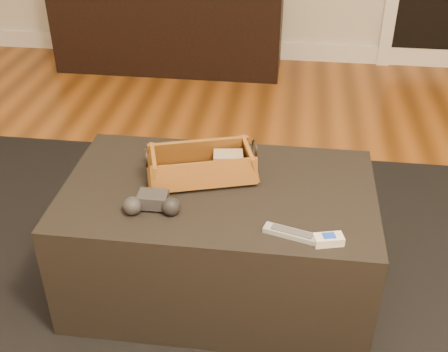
# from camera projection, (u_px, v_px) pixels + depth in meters

# --- Properties ---
(baseboard) EXTENTS (5.00, 0.04, 0.12)m
(baseboard) POSITION_uv_depth(u_px,v_px,m) (258.00, 49.00, 3.91)
(baseboard) COLOR white
(baseboard) RESTS_ON floor
(media_cabinet) EXTENTS (1.46, 0.45, 0.57)m
(media_cabinet) POSITION_uv_depth(u_px,v_px,m) (170.00, 24.00, 3.66)
(media_cabinet) COLOR black
(media_cabinet) RESTS_ON floor
(area_rug) EXTENTS (2.60, 2.00, 0.01)m
(area_rug) POSITION_uv_depth(u_px,v_px,m) (217.00, 295.00, 1.99)
(area_rug) COLOR black
(area_rug) RESTS_ON floor
(ottoman) EXTENTS (1.00, 0.60, 0.42)m
(ottoman) POSITION_uv_depth(u_px,v_px,m) (219.00, 239.00, 1.91)
(ottoman) COLOR black
(ottoman) RESTS_ON area_rug
(tv_remote) EXTENTS (0.19, 0.11, 0.02)m
(tv_remote) POSITION_uv_depth(u_px,v_px,m) (197.00, 174.00, 1.82)
(tv_remote) COLOR black
(tv_remote) RESTS_ON wicker_basket
(cloth_bundle) EXTENTS (0.11, 0.08, 0.05)m
(cloth_bundle) POSITION_uv_depth(u_px,v_px,m) (228.00, 160.00, 1.86)
(cloth_bundle) COLOR tan
(cloth_bundle) RESTS_ON wicker_basket
(wicker_basket) EXTENTS (0.39, 0.28, 0.12)m
(wicker_basket) POSITION_uv_depth(u_px,v_px,m) (202.00, 166.00, 1.83)
(wicker_basket) COLOR #9F6123
(wicker_basket) RESTS_ON ottoman
(game_controller) EXTENTS (0.18, 0.10, 0.06)m
(game_controller) POSITION_uv_depth(u_px,v_px,m) (152.00, 204.00, 1.68)
(game_controller) COLOR #29292B
(game_controller) RESTS_ON ottoman
(silver_remote) EXTENTS (0.17, 0.08, 0.02)m
(silver_remote) POSITION_uv_depth(u_px,v_px,m) (292.00, 234.00, 1.59)
(silver_remote) COLOR #A8ABAF
(silver_remote) RESTS_ON ottoman
(cream_gadget) EXTENTS (0.09, 0.06, 0.03)m
(cream_gadget) POSITION_uv_depth(u_px,v_px,m) (329.00, 240.00, 1.56)
(cream_gadget) COLOR silver
(cream_gadget) RESTS_ON ottoman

